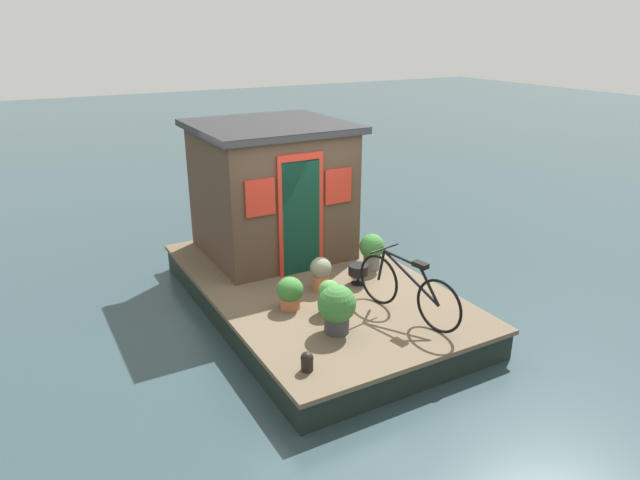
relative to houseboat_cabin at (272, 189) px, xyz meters
The scene contains 11 objects.
ground_plane 2.01m from the houseboat_cabin, behind, with size 60.00×60.00×0.00m, color #2D4247.
houseboat_deck 1.86m from the houseboat_cabin, behind, with size 4.96×3.01×0.42m.
houseboat_cabin is the anchor object (origin of this frame).
bicycle 3.01m from the houseboat_cabin, 169.83° to the right, with size 1.65×0.50×0.81m.
potted_plant_basil 2.92m from the houseboat_cabin, behind, with size 0.46×0.46×0.60m.
potted_plant_mint 2.23m from the houseboat_cabin, 161.24° to the left, with size 0.35×0.35×0.43m.
potted_plant_fern 1.87m from the houseboat_cabin, 144.84° to the right, with size 0.38×0.38×0.55m.
potted_plant_ivy 1.85m from the houseboat_cabin, behind, with size 0.30×0.30×0.48m.
potted_plant_rosemary 2.46m from the houseboat_cabin, behind, with size 0.28×0.28×0.44m.
charcoal_grill 2.02m from the houseboat_cabin, 163.65° to the right, with size 0.28×0.28×0.29m.
mooring_bollard 3.66m from the houseboat_cabin, 160.99° to the left, with size 0.14×0.14×0.22m.
Camera 1 is at (-6.63, 3.60, 3.89)m, focal length 32.10 mm.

